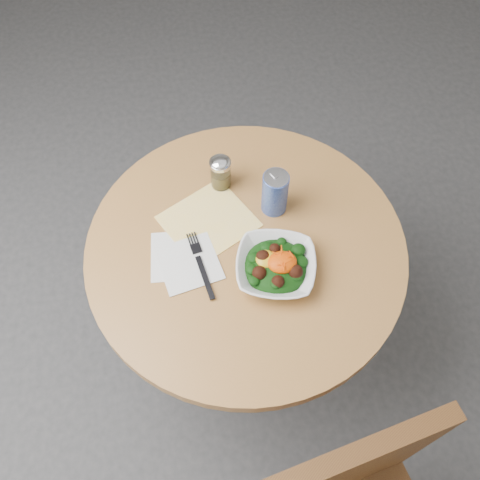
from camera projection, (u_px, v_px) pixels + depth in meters
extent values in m
plane|color=#323234|center=(244.00, 341.00, 2.13)|extent=(6.00, 6.00, 0.00)
cylinder|color=black|center=(244.00, 340.00, 2.12)|extent=(0.52, 0.52, 0.03)
cylinder|color=black|center=(245.00, 304.00, 1.83)|extent=(0.10, 0.10, 0.71)
cylinder|color=#C17D45|center=(246.00, 249.00, 1.51)|extent=(0.90, 0.90, 0.04)
cylinder|color=brown|center=(371.00, 476.00, 1.67)|extent=(0.04, 0.04, 0.44)
cube|color=brown|center=(342.00, 471.00, 1.22)|extent=(0.43, 0.12, 0.51)
cube|color=yellow|center=(208.00, 221.00, 1.53)|extent=(0.31, 0.30, 0.00)
cube|color=silver|center=(180.00, 255.00, 1.47)|extent=(0.17, 0.17, 0.00)
cube|color=silver|center=(189.00, 263.00, 1.46)|extent=(0.18, 0.18, 0.00)
imported|color=silver|center=(276.00, 267.00, 1.43)|extent=(0.26, 0.26, 0.05)
ellipsoid|color=black|center=(276.00, 267.00, 1.43)|extent=(0.17, 0.17, 0.06)
ellipsoid|color=gold|center=(266.00, 259.00, 1.41)|extent=(0.06, 0.06, 0.02)
ellipsoid|color=#E55705|center=(282.00, 262.00, 1.40)|extent=(0.08, 0.07, 0.04)
cube|color=black|center=(205.00, 278.00, 1.43)|extent=(0.04, 0.14, 0.00)
cube|color=black|center=(194.00, 244.00, 1.49)|extent=(0.04, 0.08, 0.00)
cylinder|color=silver|center=(221.00, 174.00, 1.56)|extent=(0.06, 0.06, 0.09)
cylinder|color=#A38E4C|center=(221.00, 178.00, 1.58)|extent=(0.05, 0.05, 0.05)
cylinder|color=silver|center=(220.00, 163.00, 1.52)|extent=(0.06, 0.06, 0.01)
ellipsoid|color=silver|center=(220.00, 162.00, 1.52)|extent=(0.06, 0.06, 0.03)
cylinder|color=navy|center=(275.00, 193.00, 1.50)|extent=(0.07, 0.07, 0.14)
cylinder|color=#B7B7BE|center=(276.00, 177.00, 1.44)|extent=(0.07, 0.07, 0.00)
cube|color=#B7B7BE|center=(274.00, 175.00, 1.44)|extent=(0.02, 0.03, 0.00)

